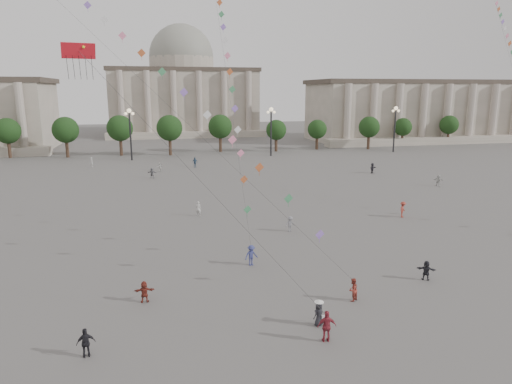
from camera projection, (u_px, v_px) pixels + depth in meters
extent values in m
plane|color=#53504E|center=(315.00, 299.00, 31.81)|extent=(360.00, 360.00, 0.00)
cube|color=gray|center=(444.00, 112.00, 136.63)|extent=(80.00, 22.00, 16.00)
cube|color=#443B32|center=(446.00, 82.00, 134.75)|extent=(81.60, 22.44, 1.20)
cube|color=gray|center=(470.00, 140.00, 125.78)|extent=(84.00, 4.00, 2.00)
cube|color=gray|center=(183.00, 103.00, 153.38)|extent=(46.00, 30.00, 20.00)
cube|color=#443B32|center=(182.00, 71.00, 151.07)|extent=(46.92, 30.60, 1.20)
cube|color=gray|center=(188.00, 135.00, 139.16)|extent=(48.30, 4.00, 2.00)
cylinder|color=gray|center=(182.00, 65.00, 150.66)|extent=(21.00, 21.00, 5.00)
sphere|color=gray|center=(182.00, 57.00, 150.11)|extent=(21.00, 21.00, 21.00)
cylinder|color=#35251A|center=(1.00, 151.00, 96.65)|extent=(0.70, 0.70, 3.52)
cylinder|color=#35251A|center=(62.00, 149.00, 99.23)|extent=(0.70, 0.70, 3.52)
sphere|color=black|center=(60.00, 132.00, 98.43)|extent=(5.12, 5.12, 5.12)
cylinder|color=#35251A|center=(119.00, 148.00, 101.81)|extent=(0.70, 0.70, 3.52)
sphere|color=black|center=(118.00, 131.00, 101.01)|extent=(5.12, 5.12, 5.12)
cylinder|color=#35251A|center=(173.00, 146.00, 104.39)|extent=(0.70, 0.70, 3.52)
sphere|color=black|center=(173.00, 130.00, 103.59)|extent=(5.12, 5.12, 5.12)
cylinder|color=#35251A|center=(225.00, 145.00, 106.97)|extent=(0.70, 0.70, 3.52)
sphere|color=black|center=(225.00, 129.00, 106.17)|extent=(5.12, 5.12, 5.12)
cylinder|color=#35251A|center=(275.00, 144.00, 109.55)|extent=(0.70, 0.70, 3.52)
sphere|color=black|center=(275.00, 128.00, 108.75)|extent=(5.12, 5.12, 5.12)
cylinder|color=#35251A|center=(322.00, 142.00, 112.13)|extent=(0.70, 0.70, 3.52)
sphere|color=black|center=(322.00, 127.00, 111.33)|extent=(5.12, 5.12, 5.12)
cylinder|color=#35251A|center=(367.00, 141.00, 114.71)|extent=(0.70, 0.70, 3.52)
sphere|color=black|center=(367.00, 126.00, 113.91)|extent=(5.12, 5.12, 5.12)
cylinder|color=#35251A|center=(410.00, 140.00, 117.29)|extent=(0.70, 0.70, 3.52)
sphere|color=black|center=(411.00, 126.00, 116.49)|extent=(5.12, 5.12, 5.12)
cylinder|color=#35251A|center=(451.00, 139.00, 119.87)|extent=(0.70, 0.70, 3.52)
sphere|color=black|center=(452.00, 125.00, 119.07)|extent=(5.12, 5.12, 5.12)
cylinder|color=#262628|center=(131.00, 136.00, 94.13)|extent=(0.36, 0.36, 10.00)
sphere|color=#FFE5B2|center=(129.00, 111.00, 93.00)|extent=(0.90, 0.90, 0.90)
sphere|color=#FFE5B2|center=(126.00, 114.00, 92.98)|extent=(0.60, 0.60, 0.60)
sphere|color=#FFE5B2|center=(133.00, 114.00, 93.28)|extent=(0.60, 0.60, 0.60)
cylinder|color=#262628|center=(271.00, 133.00, 100.58)|extent=(0.36, 0.36, 10.00)
sphere|color=#FFE5B2|center=(271.00, 109.00, 99.45)|extent=(0.90, 0.90, 0.90)
sphere|color=#FFE5B2|center=(268.00, 112.00, 99.43)|extent=(0.60, 0.60, 0.60)
sphere|color=#FFE5B2|center=(274.00, 112.00, 99.73)|extent=(0.60, 0.60, 0.60)
cylinder|color=#262628|center=(395.00, 131.00, 107.03)|extent=(0.36, 0.36, 10.00)
sphere|color=#FFE5B2|center=(396.00, 108.00, 105.90)|extent=(0.90, 0.90, 0.90)
sphere|color=#FFE5B2|center=(393.00, 111.00, 105.88)|extent=(0.60, 0.60, 0.60)
sphere|color=#FFE5B2|center=(399.00, 111.00, 106.18)|extent=(0.60, 0.60, 0.60)
imported|color=#314E6F|center=(195.00, 162.00, 86.25)|extent=(1.21, 0.78, 1.91)
imported|color=#222228|center=(426.00, 270.00, 34.94)|extent=(1.46, 1.15, 1.55)
imported|color=silver|center=(160.00, 167.00, 81.97)|extent=(1.42, 1.36, 1.61)
imported|color=slate|center=(290.00, 224.00, 46.97)|extent=(1.16, 0.83, 1.63)
imported|color=beige|center=(438.00, 180.00, 69.41)|extent=(1.51, 1.49, 1.73)
imported|color=#9C362A|center=(403.00, 209.00, 52.20)|extent=(1.33, 1.35, 1.86)
imported|color=#242328|center=(372.00, 168.00, 80.07)|extent=(1.70, 1.37, 1.81)
imported|color=beige|center=(92.00, 162.00, 86.79)|extent=(0.75, 0.79, 1.82)
imported|color=slate|center=(152.00, 173.00, 75.61)|extent=(1.70, 0.94, 1.74)
imported|color=beige|center=(198.00, 209.00, 52.81)|extent=(0.76, 0.65, 1.75)
imported|color=maroon|center=(327.00, 326.00, 26.30)|extent=(1.17, 0.61, 1.91)
imported|color=maroon|center=(144.00, 292.00, 31.28)|extent=(1.42, 0.48, 1.52)
imported|color=black|center=(86.00, 343.00, 24.79)|extent=(1.05, 0.59, 1.69)
imported|color=maroon|center=(353.00, 290.00, 31.46)|extent=(1.01, 0.96, 1.64)
imported|color=navy|center=(251.00, 255.00, 37.84)|extent=(1.28, 0.94, 1.76)
imported|color=black|center=(319.00, 314.00, 28.16)|extent=(0.89, 0.79, 1.53)
cone|color=white|center=(319.00, 301.00, 27.97)|extent=(0.52, 0.52, 0.14)
cylinder|color=white|center=(319.00, 302.00, 27.98)|extent=(0.60, 0.60, 0.02)
cube|color=white|center=(323.00, 318.00, 28.11)|extent=(0.22, 0.10, 0.35)
cube|color=red|center=(78.00, 51.00, 30.86)|extent=(2.26, 0.96, 1.02)
cube|color=#1B9726|center=(72.00, 47.00, 30.70)|extent=(0.38, 0.26, 0.34)
cube|color=#1D28A0|center=(83.00, 47.00, 30.85)|extent=(0.38, 0.26, 0.34)
sphere|color=yellow|center=(72.00, 47.00, 30.66)|extent=(0.20, 0.20, 0.20)
sphere|color=yellow|center=(83.00, 47.00, 30.81)|extent=(0.20, 0.20, 0.20)
cylinder|color=#3F3F3F|center=(193.00, 172.00, 28.51)|extent=(0.02, 0.02, 23.70)
cylinder|color=#3F3F3F|center=(66.00, 9.00, 48.13)|extent=(0.02, 0.02, 81.23)
cube|color=#9066CC|center=(320.00, 234.00, 32.43)|extent=(0.76, 0.25, 0.76)
cube|color=#418D5B|center=(289.00, 199.00, 33.66)|extent=(0.76, 0.25, 0.76)
cube|color=#BD592C|center=(259.00, 167.00, 34.93)|extent=(0.76, 0.25, 0.76)
cube|color=pink|center=(232.00, 140.00, 36.23)|extent=(0.76, 0.25, 0.76)
cube|color=white|center=(207.00, 115.00, 37.54)|extent=(0.76, 0.25, 0.76)
cube|color=#9066CC|center=(184.00, 92.00, 38.86)|extent=(0.76, 0.25, 0.76)
cube|color=#418D5B|center=(162.00, 72.00, 40.19)|extent=(0.76, 0.25, 0.76)
cube|color=#BD592C|center=(141.00, 53.00, 41.53)|extent=(0.76, 0.25, 0.76)
cube|color=pink|center=(122.00, 36.00, 42.87)|extent=(0.76, 0.25, 0.76)
cube|color=white|center=(104.00, 20.00, 44.23)|extent=(0.76, 0.25, 0.76)
cube|color=#9066CC|center=(88.00, 5.00, 45.58)|extent=(0.76, 0.25, 0.76)
cube|color=#418D5B|center=(247.00, 209.00, 38.98)|extent=(0.76, 0.25, 0.76)
cube|color=#BD592C|center=(244.00, 179.00, 40.38)|extent=(0.76, 0.25, 0.76)
cube|color=pink|center=(241.00, 153.00, 41.81)|extent=(0.76, 0.25, 0.76)
cube|color=white|center=(238.00, 130.00, 43.27)|extent=(0.76, 0.25, 0.76)
cube|color=#9066CC|center=(235.00, 109.00, 44.74)|extent=(0.76, 0.25, 0.76)
cube|color=#418D5B|center=(232.00, 89.00, 46.23)|extent=(0.76, 0.25, 0.76)
cube|color=#BD592C|center=(230.00, 72.00, 47.72)|extent=(0.76, 0.25, 0.76)
cube|color=pink|center=(227.00, 56.00, 49.22)|extent=(0.76, 0.25, 0.76)
cube|color=white|center=(225.00, 41.00, 50.73)|extent=(0.76, 0.25, 0.76)
cube|color=#9066CC|center=(223.00, 27.00, 52.25)|extent=(0.76, 0.25, 0.76)
cube|color=#418D5B|center=(221.00, 14.00, 53.77)|extent=(0.76, 0.25, 0.76)
cube|color=#BD592C|center=(220.00, 2.00, 55.30)|extent=(0.76, 0.25, 0.76)
cube|color=#418D5B|center=(512.00, 52.00, 63.13)|extent=(0.76, 0.25, 0.76)
cube|color=#BD592C|center=(510.00, 43.00, 64.69)|extent=(0.76, 0.25, 0.76)
cube|color=pink|center=(507.00, 36.00, 66.26)|extent=(0.76, 0.25, 0.76)
cube|color=white|center=(505.00, 28.00, 67.83)|extent=(0.76, 0.25, 0.76)
cube|color=#9066CC|center=(503.00, 22.00, 69.40)|extent=(0.76, 0.25, 0.76)
cube|color=#418D5B|center=(501.00, 15.00, 70.98)|extent=(0.76, 0.25, 0.76)
cube|color=#BD592C|center=(499.00, 9.00, 72.55)|extent=(0.76, 0.25, 0.76)
cube|color=pink|center=(497.00, 3.00, 74.13)|extent=(0.76, 0.25, 0.76)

